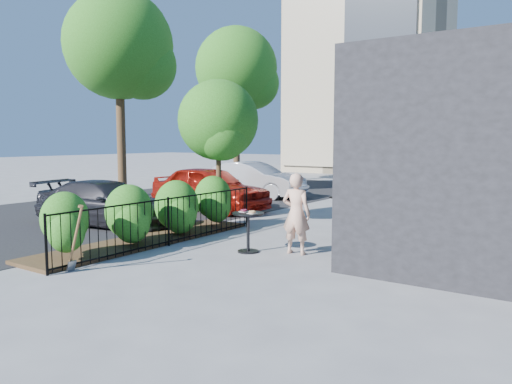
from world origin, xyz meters
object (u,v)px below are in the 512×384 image
Objects in this scene: street_tree_near at (119,52)px; cafe_table at (248,225)px; street_tree_far at (237,73)px; car_darkgrey at (107,203)px; woman at (296,214)px; car_red at (210,188)px; car_silver at (253,180)px; patio_tree at (219,125)px; shovel at (75,242)px.

cafe_table is (10.27, -5.47, -5.33)m from street_tree_near.
car_darkgrey is (5.17, -12.99, -5.30)m from street_tree_far.
woman is 6.85m from car_red.
woman reaches higher than car_silver.
street_tree_near is 7.52m from car_silver.
cafe_table is at bearing -149.73° from car_silver.
cafe_table is at bearing -129.27° from car_red.
woman is (0.91, 0.44, 0.26)m from cafe_table.
cafe_table is at bearing -52.68° from street_tree_far.
cafe_table is (10.27, -13.47, -5.33)m from street_tree_far.
street_tree_far is at bearing 90.00° from street_tree_near.
cafe_table is at bearing 20.14° from woman.
patio_tree is at bearing -33.40° from woman.
car_red is at bearing 134.86° from patio_tree.
woman reaches higher than shovel.
car_darkgrey is at bearing -68.30° from street_tree_far.
woman is 0.38× the size of car_red.
street_tree_far reaches higher than cafe_table.
street_tree_near is at bearing -29.87° from woman.
shovel is (8.68, -8.56, -5.36)m from street_tree_near.
car_darkgrey is at bearing 177.85° from car_red.
street_tree_far is at bearing 124.51° from patio_tree.
woman is at bearing 54.68° from shovel.
cafe_table is 0.20× the size of car_red.
patio_tree is 4.38× the size of cafe_table.
street_tree_far is 8.57m from car_silver.
woman is at bearing 25.77° from cafe_table.
car_red is at bearing 112.49° from shovel.
patio_tree is 0.48× the size of street_tree_far.
car_darkgrey reaches higher than cafe_table.
car_red reaches higher than car_silver.
car_red is at bearing 136.82° from cafe_table.
street_tree_far reaches higher than car_red.
car_silver is at bearing 116.98° from patio_tree.
car_red is (-2.11, 2.13, -2.01)m from patio_tree.
car_red is at bearing -10.89° from street_tree_near.
car_red is 4.14m from car_silver.
car_silver is (4.57, -5.06, -5.19)m from street_tree_far.
street_tree_near is 1.00× the size of street_tree_far.
car_silver is 7.96m from car_darkgrey.
car_red is 1.03× the size of car_darkgrey.
street_tree_near is at bearing 151.95° from cafe_table.
shovel is (8.68, -16.56, -5.36)m from street_tree_far.
woman is 4.33m from shovel.
patio_tree reaches higher than shovel.
car_darkgrey is (-0.42, -3.92, -0.13)m from car_red.
car_silver is at bearing -5.30° from car_darkgrey.
shovel is at bearing -153.60° from car_red.
car_darkgrey is (-5.10, 0.48, 0.04)m from cafe_table.
patio_tree is 0.90× the size of car_silver.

